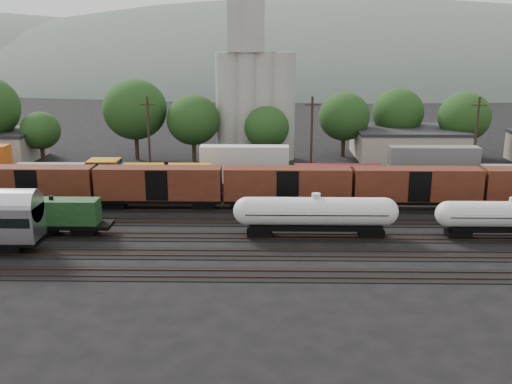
{
  "coord_description": "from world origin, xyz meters",
  "views": [
    {
      "loc": [
        5.32,
        -61.06,
        19.71
      ],
      "look_at": [
        4.2,
        2.0,
        3.0
      ],
      "focal_mm": 40.0,
      "sensor_mm": 36.0,
      "label": 1
    }
  ],
  "objects_px": {
    "orange_locomotive": "(142,178)",
    "grain_silo": "(254,93)",
    "green_locomotive": "(26,214)",
    "tank_car_a": "(316,213)"
  },
  "relations": [
    {
      "from": "grain_silo",
      "to": "orange_locomotive",
      "type": "bearing_deg",
      "value": -118.26
    },
    {
      "from": "orange_locomotive",
      "to": "grain_silo",
      "type": "distance_m",
      "value": 30.73
    },
    {
      "from": "green_locomotive",
      "to": "orange_locomotive",
      "type": "xyz_separation_m",
      "value": [
        8.89,
        15.0,
        0.28
      ]
    },
    {
      "from": "green_locomotive",
      "to": "tank_car_a",
      "type": "distance_m",
      "value": 30.02
    },
    {
      "from": "green_locomotive",
      "to": "grain_silo",
      "type": "bearing_deg",
      "value": 60.86
    },
    {
      "from": "green_locomotive",
      "to": "orange_locomotive",
      "type": "relative_size",
      "value": 0.84
    },
    {
      "from": "orange_locomotive",
      "to": "grain_silo",
      "type": "bearing_deg",
      "value": 61.74
    },
    {
      "from": "tank_car_a",
      "to": "orange_locomotive",
      "type": "bearing_deg",
      "value": 144.63
    },
    {
      "from": "grain_silo",
      "to": "green_locomotive",
      "type": "bearing_deg",
      "value": -119.14
    },
    {
      "from": "green_locomotive",
      "to": "orange_locomotive",
      "type": "height_order",
      "value": "orange_locomotive"
    }
  ]
}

